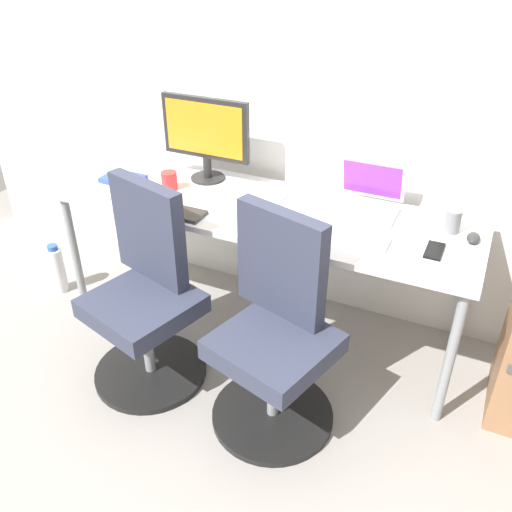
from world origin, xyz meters
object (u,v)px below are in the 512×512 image
Objects in this scene: water_bottle_on_floor at (57,269)px; desktop_monitor at (206,133)px; office_chair_right at (276,335)px; coffee_mug at (169,181)px; open_laptop at (366,199)px; office_chair_left at (147,296)px.

water_bottle_on_floor is 1.23m from desktop_monitor.
office_chair_right is 1.96× the size of desktop_monitor.
coffee_mug is (0.72, 0.19, 0.63)m from water_bottle_on_floor.
office_chair_right is 10.22× the size of coffee_mug.
desktop_monitor is at bearing 135.40° from office_chair_right.
office_chair_left is at bearing -139.28° from open_laptop.
water_bottle_on_floor is at bearing -165.49° from coffee_mug.
office_chair_right is 1.58m from water_bottle_on_floor.
water_bottle_on_floor is (-0.88, 0.31, -0.28)m from office_chair_left.
office_chair_left is 1.12m from open_laptop.
office_chair_left reaches higher than water_bottle_on_floor.
office_chair_right is 3.03× the size of open_laptop.
office_chair_right is at bearing -11.36° from water_bottle_on_floor.
coffee_mug is at bearing 107.85° from office_chair_left.
office_chair_right is at bearing -102.80° from open_laptop.
office_chair_left is 10.22× the size of coffee_mug.
water_bottle_on_floor is 0.65× the size of desktop_monitor.
office_chair_right is (0.65, -0.00, 0.00)m from office_chair_left.
office_chair_left is 0.97m from water_bottle_on_floor.
coffee_mug is at bearing -168.23° from open_laptop.
open_laptop reaches higher than office_chair_right.
desktop_monitor reaches higher than open_laptop.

